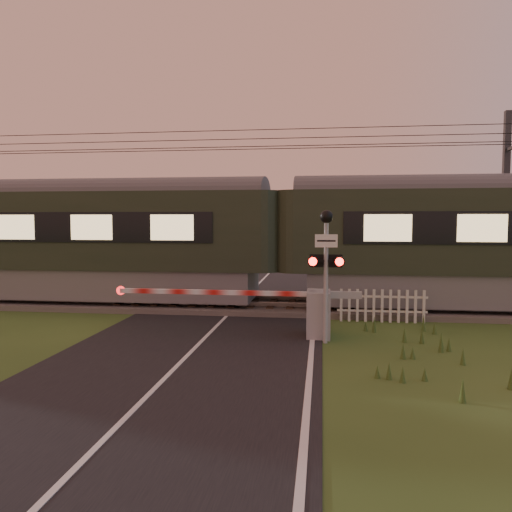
# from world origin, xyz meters

# --- Properties ---
(ground) EXTENTS (160.00, 160.00, 0.00)m
(ground) POSITION_xyz_m (0.00, 0.00, 0.00)
(ground) COLOR #2F4A1C
(ground) RESTS_ON ground
(road) EXTENTS (6.00, 140.00, 0.03)m
(road) POSITION_xyz_m (0.02, -0.23, 0.01)
(road) COLOR black
(road) RESTS_ON ground
(track_bed) EXTENTS (140.00, 3.40, 0.39)m
(track_bed) POSITION_xyz_m (0.00, 6.50, 0.07)
(track_bed) COLOR #47423D
(track_bed) RESTS_ON ground
(overhead_wires) EXTENTS (120.00, 0.62, 0.62)m
(overhead_wires) POSITION_xyz_m (0.00, 6.50, 5.72)
(overhead_wires) COLOR black
(overhead_wires) RESTS_ON ground
(train) EXTENTS (44.95, 3.10, 4.19)m
(train) POSITION_xyz_m (1.57, 6.50, 2.38)
(train) COLOR slate
(train) RESTS_ON ground
(boom_gate) EXTENTS (6.62, 0.93, 1.24)m
(boom_gate) POSITION_xyz_m (2.64, 2.48, 0.67)
(boom_gate) COLOR gray
(boom_gate) RESTS_ON ground
(crossing_signal) EXTENTS (0.84, 0.35, 3.29)m
(crossing_signal) POSITION_xyz_m (3.07, 1.84, 2.27)
(crossing_signal) COLOR gray
(crossing_signal) RESTS_ON ground
(picket_fence) EXTENTS (2.65, 0.08, 0.99)m
(picket_fence) POSITION_xyz_m (4.77, 4.60, 0.50)
(picket_fence) COLOR silver
(picket_fence) RESTS_ON ground
(catenary_mast) EXTENTS (0.22, 2.46, 6.98)m
(catenary_mast) POSITION_xyz_m (9.57, 8.72, 3.63)
(catenary_mast) COLOR #2D2D30
(catenary_mast) RESTS_ON ground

